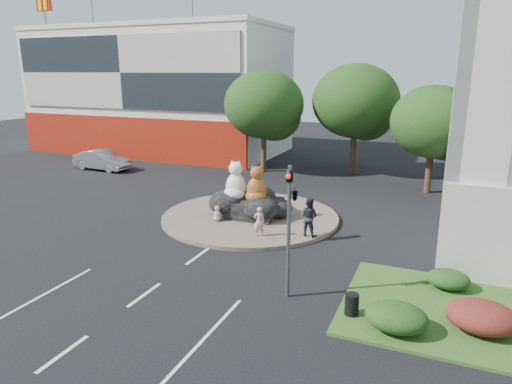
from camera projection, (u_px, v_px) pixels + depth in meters
ground at (144, 295)px, 17.15m from camera, size 120.00×120.00×0.00m
roundabout_island at (250, 217)px, 26.03m from camera, size 10.00×10.00×0.20m
rock_plinth at (250, 207)px, 25.88m from camera, size 3.20×2.60×0.90m
shophouse_block at (160, 90)px, 47.15m from camera, size 25.20×12.30×17.40m
grass_verge at (494, 320)px, 15.31m from camera, size 10.00×6.00×0.12m
tree_left at (265, 108)px, 36.91m from camera, size 6.46×6.46×8.27m
tree_mid at (357, 105)px, 35.99m from camera, size 6.84×6.84×8.76m
tree_right at (434, 125)px, 30.42m from camera, size 5.70×5.70×7.30m
hedge_near_green at (396, 317)px, 14.52m from camera, size 2.00×1.60×0.90m
hedge_red at (482, 317)px, 14.46m from camera, size 2.20×1.76×0.99m
hedge_back_green at (448, 279)px, 17.36m from camera, size 1.60×1.28×0.72m
traffic_light at (292, 204)px, 16.08m from camera, size 0.44×1.24×5.00m
cat_white at (236, 180)px, 25.55m from camera, size 1.49×1.33×2.28m
cat_tabby at (257, 184)px, 24.97m from camera, size 1.69×1.64×2.16m
kitten_calico at (217, 213)px, 24.92m from camera, size 0.62×0.56×0.89m
kitten_white at (269, 215)px, 24.86m from camera, size 0.56×0.54×0.74m
pedestrian_pink at (259, 221)px, 22.55m from camera, size 0.65×0.58×1.49m
pedestrian_dark at (309, 217)px, 22.52m from camera, size 1.04×0.86×1.95m
parked_car at (102, 160)px, 38.61m from camera, size 5.18×2.02×1.68m
litter_bin at (352, 304)px, 15.47m from camera, size 0.61×0.61×0.75m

